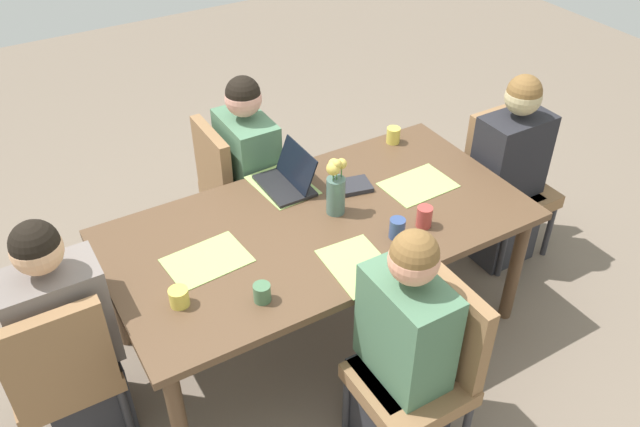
{
  "coord_description": "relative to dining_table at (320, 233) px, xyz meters",
  "views": [
    {
      "loc": [
        -1.28,
        -2.15,
        2.68
      ],
      "look_at": [
        0.0,
        0.0,
        0.79
      ],
      "focal_mm": 36.73,
      "sensor_mm": 36.0,
      "label": 1
    }
  ],
  "objects": [
    {
      "name": "ground_plane",
      "position": [
        0.0,
        0.0,
        -0.67
      ],
      "size": [
        10.0,
        10.0,
        0.0
      ],
      "primitive_type": "plane",
      "color": "#756656"
    },
    {
      "name": "dining_table",
      "position": [
        0.0,
        0.0,
        0.0
      ],
      "size": [
        2.05,
        1.05,
        0.74
      ],
      "color": "brown",
      "rests_on": "ground_plane"
    },
    {
      "name": "chair_head_right_left_near",
      "position": [
        1.33,
        0.09,
        -0.17
      ],
      "size": [
        0.44,
        0.44,
        0.9
      ],
      "color": "olive",
      "rests_on": "ground_plane"
    },
    {
      "name": "person_head_right_left_near",
      "position": [
        1.27,
        0.01,
        -0.14
      ],
      "size": [
        0.4,
        0.36,
        1.19
      ],
      "color": "#2D2D33",
      "rests_on": "ground_plane"
    },
    {
      "name": "chair_head_left_left_mid",
      "position": [
        -1.3,
        -0.05,
        -0.17
      ],
      "size": [
        0.44,
        0.44,
        0.9
      ],
      "color": "olive",
      "rests_on": "ground_plane"
    },
    {
      "name": "person_head_left_left_mid",
      "position": [
        -1.24,
        0.03,
        -0.14
      ],
      "size": [
        0.4,
        0.36,
        1.19
      ],
      "color": "#2D2D33",
      "rests_on": "ground_plane"
    },
    {
      "name": "chair_near_left_far",
      "position": [
        0.04,
        -0.81,
        -0.17
      ],
      "size": [
        0.44,
        0.44,
        0.9
      ],
      "color": "olive",
      "rests_on": "ground_plane"
    },
    {
      "name": "person_near_left_far",
      "position": [
        -0.04,
        -0.75,
        -0.14
      ],
      "size": [
        0.36,
        0.4,
        1.19
      ],
      "color": "#2D2D33",
      "rests_on": "ground_plane"
    },
    {
      "name": "chair_far_right_near",
      "position": [
        -0.1,
        0.82,
        -0.17
      ],
      "size": [
        0.44,
        0.44,
        0.9
      ],
      "color": "olive",
      "rests_on": "ground_plane"
    },
    {
      "name": "person_far_right_near",
      "position": [
        -0.02,
        0.76,
        -0.14
      ],
      "size": [
        0.36,
        0.4,
        1.19
      ],
      "color": "#2D2D33",
      "rests_on": "ground_plane"
    },
    {
      "name": "flower_vase",
      "position": [
        0.11,
        0.03,
        0.22
      ],
      "size": [
        0.11,
        0.1,
        0.31
      ],
      "color": "#4C6B60",
      "rests_on": "dining_table"
    },
    {
      "name": "placemat_head_right_left_near",
      "position": [
        0.6,
        0.01,
        0.07
      ],
      "size": [
        0.37,
        0.27,
        0.0
      ],
      "primitive_type": "cube",
      "rotation": [
        0.0,
        0.0,
        3.18
      ],
      "color": "#9EBC66",
      "rests_on": "dining_table"
    },
    {
      "name": "placemat_head_left_left_mid",
      "position": [
        -0.58,
        0.01,
        0.07
      ],
      "size": [
        0.38,
        0.29,
        0.0
      ],
      "primitive_type": "cube",
      "rotation": [
        0.0,
        0.0,
        0.08
      ],
      "color": "#9EBC66",
      "rests_on": "dining_table"
    },
    {
      "name": "placemat_near_left_far",
      "position": [
        -0.02,
        -0.36,
        0.07
      ],
      "size": [
        0.28,
        0.37,
        0.0
      ],
      "primitive_type": "cube",
      "rotation": [
        0.0,
        0.0,
        1.52
      ],
      "color": "#9EBC66",
      "rests_on": "dining_table"
    },
    {
      "name": "placemat_far_right_near",
      "position": [
        -0.01,
        0.37,
        0.07
      ],
      "size": [
        0.29,
        0.38,
        0.0
      ],
      "primitive_type": "cube",
      "rotation": [
        0.0,
        0.0,
        -1.49
      ],
      "color": "#9EBC66",
      "rests_on": "dining_table"
    },
    {
      "name": "laptop_far_right_near",
      "position": [
        0.01,
        0.35,
        0.11
      ],
      "size": [
        0.22,
        0.32,
        0.2
      ],
      "color": "black",
      "rests_on": "dining_table"
    },
    {
      "name": "coffee_mug_near_left",
      "position": [
        -0.79,
        -0.19,
        0.11
      ],
      "size": [
        0.08,
        0.08,
        0.08
      ],
      "primitive_type": "cylinder",
      "color": "#DBC64C",
      "rests_on": "dining_table"
    },
    {
      "name": "coffee_mug_near_right",
      "position": [
        0.25,
        -0.28,
        0.12
      ],
      "size": [
        0.07,
        0.07,
        0.1
      ],
      "primitive_type": "cylinder",
      "color": "#33477A",
      "rests_on": "dining_table"
    },
    {
      "name": "coffee_mug_centre_left",
      "position": [
        -0.48,
        -0.34,
        0.11
      ],
      "size": [
        0.07,
        0.07,
        0.08
      ],
      "primitive_type": "cylinder",
      "color": "#47704C",
      "rests_on": "dining_table"
    },
    {
      "name": "coffee_mug_centre_right",
      "position": [
        0.41,
        -0.28,
        0.12
      ],
      "size": [
        0.08,
        0.08,
        0.11
      ],
      "primitive_type": "cylinder",
      "color": "#AD3D38",
      "rests_on": "dining_table"
    },
    {
      "name": "coffee_mug_far_left",
      "position": [
        0.74,
        0.43,
        0.12
      ],
      "size": [
        0.08,
        0.08,
        0.09
      ],
      "primitive_type": "cylinder",
      "color": "#DBC64C",
      "rests_on": "dining_table"
    },
    {
      "name": "book_red_cover",
      "position": [
        0.28,
        0.16,
        0.08
      ],
      "size": [
        0.23,
        0.18,
        0.02
      ],
      "primitive_type": "cube",
      "rotation": [
        0.0,
        0.0,
        -0.23
      ],
      "color": "#28282D",
      "rests_on": "dining_table"
    }
  ]
}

